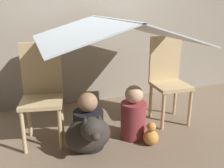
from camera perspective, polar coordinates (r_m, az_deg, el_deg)
The scene contains 9 objects.
ground_plane at distance 2.60m, azimuth 0.98°, elevation -11.90°, with size 8.80×8.80×0.00m, color #7A6651.
wall_back at distance 3.30m, azimuth -5.91°, elevation 17.02°, with size 7.00×0.05×2.50m.
chair_left at distance 2.44m, azimuth -15.70°, elevation -1.39°, with size 0.44×0.44×0.95m.
chair_right at distance 2.87m, azimuth 12.68°, elevation 1.63°, with size 0.40×0.40×0.95m.
sheet_canopy at distance 2.39m, azimuth 0.00°, elevation 12.29°, with size 1.38×1.32×0.22m.
person_front at distance 2.34m, azimuth -5.38°, elevation -9.30°, with size 0.28×0.28×0.54m.
person_second at distance 2.50m, azimuth 4.92°, elevation -7.14°, with size 0.25×0.25×0.55m.
dog at distance 2.25m, azimuth -5.24°, elevation -11.26°, with size 0.42×0.41×0.43m.
plush_toy at distance 2.45m, azimuth 8.91°, elevation -11.56°, with size 0.15×0.15×0.23m.
Camera 1 is at (-0.81, -2.11, 1.28)m, focal length 40.00 mm.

